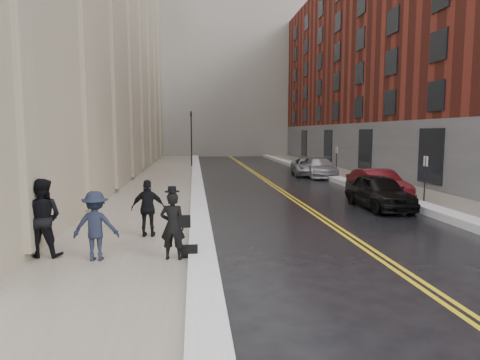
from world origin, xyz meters
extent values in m
plane|color=black|center=(0.00, 0.00, 0.00)|extent=(160.00, 160.00, 0.00)
cube|color=gray|center=(-4.50, 16.00, 0.07)|extent=(4.00, 64.00, 0.15)
cube|color=gray|center=(9.00, 16.00, 0.07)|extent=(3.00, 64.00, 0.15)
cube|color=gold|center=(2.38, 16.00, 0.00)|extent=(0.12, 64.00, 0.01)
cube|color=gold|center=(2.62, 16.00, 0.00)|extent=(0.12, 64.00, 0.01)
cube|color=white|center=(-2.20, 16.00, 0.13)|extent=(0.70, 60.80, 0.26)
cube|color=white|center=(7.15, 16.00, 0.15)|extent=(0.85, 60.80, 0.30)
cube|color=maroon|center=(17.50, 23.00, 9.00)|extent=(14.00, 50.00, 18.00)
cube|color=slate|center=(14.00, 66.00, 22.00)|extent=(22.00, 18.00, 44.00)
cylinder|color=black|center=(-2.60, 30.00, 2.60)|extent=(0.12, 0.12, 5.20)
imported|color=black|center=(-2.60, 30.00, 4.60)|extent=(0.18, 0.15, 0.90)
cylinder|color=black|center=(7.90, 8.00, 1.10)|extent=(0.06, 0.06, 2.20)
cube|color=white|center=(7.90, 8.00, 2.00)|extent=(0.02, 0.35, 0.45)
cylinder|color=black|center=(7.90, 20.00, 1.10)|extent=(0.06, 0.06, 2.20)
cube|color=white|center=(7.90, 20.00, 2.00)|extent=(0.02, 0.35, 0.45)
imported|color=black|center=(5.56, 7.51, 0.74)|extent=(1.82, 4.38, 1.48)
imported|color=#4F0E13|center=(6.58, 9.93, 0.73)|extent=(1.72, 4.50, 1.47)
imported|color=#ABADB3|center=(6.80, 20.39, 0.70)|extent=(2.41, 5.01, 1.41)
imported|color=#95979C|center=(6.28, 21.87, 0.67)|extent=(2.77, 5.02, 1.33)
imported|color=black|center=(-2.92, 0.44, 1.00)|extent=(0.67, 0.49, 1.69)
imported|color=black|center=(-6.20, 1.05, 1.15)|extent=(1.06, 0.87, 1.99)
imported|color=black|center=(-4.80, 0.60, 1.01)|extent=(1.11, 0.65, 1.71)
imported|color=black|center=(-3.77, 2.89, 1.01)|extent=(1.02, 0.46, 1.72)
camera|label=1|loc=(-2.38, -10.01, 3.29)|focal=32.00mm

